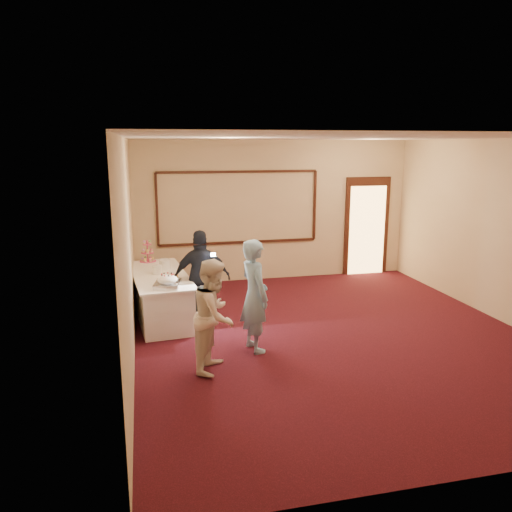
{
  "coord_description": "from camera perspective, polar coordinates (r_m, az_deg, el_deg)",
  "views": [
    {
      "loc": [
        -2.8,
        -6.86,
        2.9
      ],
      "look_at": [
        -1.05,
        0.76,
        1.15
      ],
      "focal_mm": 35.0,
      "sensor_mm": 36.0,
      "label": 1
    }
  ],
  "objects": [
    {
      "name": "cupcake_stand",
      "position": [
        9.48,
        -12.29,
        0.31
      ],
      "size": [
        0.3,
        0.3,
        0.44
      ],
      "color": "#DA4079",
      "rests_on": "buffet_table"
    },
    {
      "name": "woman",
      "position": [
        6.53,
        -4.76,
        -6.75
      ],
      "size": [
        0.81,
        0.89,
        1.49
      ],
      "primitive_type": "imported",
      "rotation": [
        0.0,
        0.0,
        1.14
      ],
      "color": "white",
      "rests_on": "floor"
    },
    {
      "name": "doorway",
      "position": [
        11.59,
        12.52,
        3.28
      ],
      "size": [
        1.05,
        0.07,
        2.2
      ],
      "color": "black",
      "rests_on": "floor"
    },
    {
      "name": "pavlova_tray",
      "position": [
        7.78,
        -10.08,
        -2.85
      ],
      "size": [
        0.46,
        0.58,
        0.19
      ],
      "color": "#B0B2B7",
      "rests_on": "buffet_table"
    },
    {
      "name": "plate_stack_b",
      "position": [
        8.85,
        -10.39,
        -0.95
      ],
      "size": [
        0.21,
        0.21,
        0.17
      ],
      "color": "white",
      "rests_on": "buffet_table"
    },
    {
      "name": "guest",
      "position": [
        8.12,
        -6.22,
        -2.55
      ],
      "size": [
        0.96,
        0.48,
        1.58
      ],
      "primitive_type": "imported",
      "rotation": [
        0.0,
        0.0,
        3.03
      ],
      "color": "black",
      "rests_on": "floor"
    },
    {
      "name": "room_walls",
      "position": [
        7.47,
        9.22,
        5.71
      ],
      "size": [
        6.04,
        7.04,
        3.02
      ],
      "color": "beige",
      "rests_on": "floor"
    },
    {
      "name": "camera_flash",
      "position": [
        7.79,
        -4.93,
        0.16
      ],
      "size": [
        0.08,
        0.05,
        0.05
      ],
      "primitive_type": "cube",
      "rotation": [
        0.0,
        0.0,
        -0.15
      ],
      "color": "white",
      "rests_on": "guest"
    },
    {
      "name": "tart",
      "position": [
        8.19,
        -9.73,
        -2.45
      ],
      "size": [
        0.29,
        0.29,
        0.06
      ],
      "color": "white",
      "rests_on": "buffet_table"
    },
    {
      "name": "wall_molding",
      "position": [
        10.61,
        -2.01,
        5.57
      ],
      "size": [
        3.45,
        0.04,
        1.55
      ],
      "color": "black",
      "rests_on": "room_walls"
    },
    {
      "name": "buffet_table",
      "position": [
        8.67,
        -10.85,
        -4.46
      ],
      "size": [
        1.09,
        2.33,
        0.77
      ],
      "color": "white",
      "rests_on": "floor"
    },
    {
      "name": "plate_stack_a",
      "position": [
        8.56,
        -11.19,
        -1.54
      ],
      "size": [
        0.18,
        0.18,
        0.15
      ],
      "color": "white",
      "rests_on": "buffet_table"
    },
    {
      "name": "floor",
      "position": [
        7.96,
        8.7,
        -8.91
      ],
      "size": [
        7.0,
        7.0,
        0.0
      ],
      "primitive_type": "plane",
      "color": "black",
      "rests_on": "ground"
    },
    {
      "name": "man",
      "position": [
        7.08,
        -0.16,
        -4.54
      ],
      "size": [
        0.51,
        0.67,
        1.63
      ],
      "primitive_type": "imported",
      "rotation": [
        0.0,
        0.0,
        1.8
      ],
      "color": "#90C7F4",
      "rests_on": "floor"
    }
  ]
}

